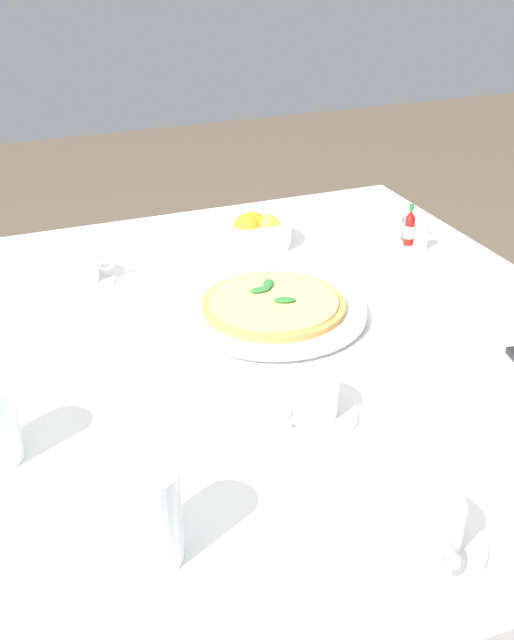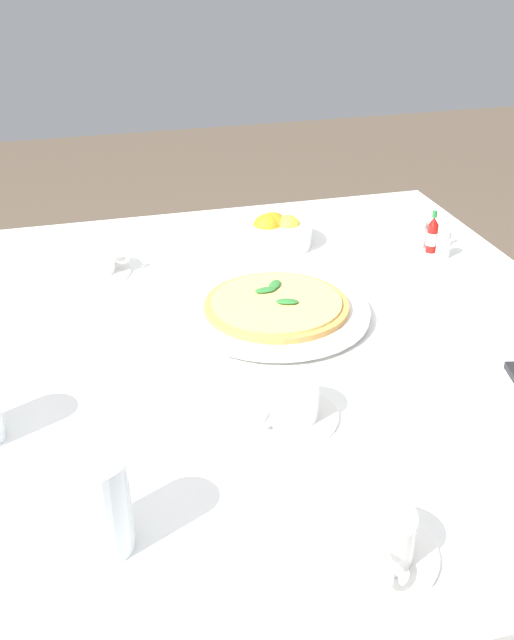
% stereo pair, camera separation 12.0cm
% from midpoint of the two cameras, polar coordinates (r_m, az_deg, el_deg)
% --- Properties ---
extents(dining_table, '(1.16, 1.16, 0.73)m').
position_cam_midpoint_polar(dining_table, '(1.24, 1.33, -6.96)').
color(dining_table, white).
rests_on(dining_table, ground_plane).
extents(pizza_plate, '(0.30, 0.30, 0.02)m').
position_cam_midpoint_polar(pizza_plate, '(1.24, 4.21, 0.51)').
color(pizza_plate, white).
rests_on(pizza_plate, dining_table).
extents(pizza, '(0.23, 0.23, 0.02)m').
position_cam_midpoint_polar(pizza, '(1.24, 4.23, 1.08)').
color(pizza, '#C68E47').
rests_on(pizza, pizza_plate).
extents(coffee_cup_near_left, '(0.13, 0.13, 0.06)m').
position_cam_midpoint_polar(coffee_cup_near_left, '(0.83, 13.19, -15.66)').
color(coffee_cup_near_left, white).
rests_on(coffee_cup_near_left, dining_table).
extents(coffee_cup_far_left, '(0.13, 0.13, 0.06)m').
position_cam_midpoint_polar(coffee_cup_far_left, '(1.41, -9.60, 4.29)').
color(coffee_cup_far_left, white).
rests_on(coffee_cup_far_left, dining_table).
extents(coffee_cup_far_right, '(0.13, 0.13, 0.06)m').
position_cam_midpoint_polar(coffee_cup_far_right, '(1.00, 5.81, -6.19)').
color(coffee_cup_far_right, white).
rests_on(coffee_cup_far_right, dining_table).
extents(water_glass_center_back, '(0.07, 0.07, 0.11)m').
position_cam_midpoint_polar(water_glass_center_back, '(0.81, -7.48, -13.77)').
color(water_glass_center_back, white).
rests_on(water_glass_center_back, dining_table).
extents(napkin_folded, '(0.25, 0.19, 0.02)m').
position_cam_midpoint_polar(napkin_folded, '(1.17, 20.81, -3.54)').
color(napkin_folded, white).
rests_on(napkin_folded, dining_table).
extents(dinner_knife, '(0.19, 0.06, 0.01)m').
position_cam_midpoint_polar(dinner_knife, '(1.16, 20.88, -2.89)').
color(dinner_knife, silver).
rests_on(dinner_knife, napkin_folded).
extents(citrus_bowl, '(0.15, 0.15, 0.07)m').
position_cam_midpoint_polar(citrus_bowl, '(1.51, 3.52, 6.48)').
color(citrus_bowl, white).
rests_on(citrus_bowl, dining_table).
extents(hot_sauce_bottle, '(0.02, 0.02, 0.08)m').
position_cam_midpoint_polar(hot_sauce_bottle, '(1.52, 15.08, 6.03)').
color(hot_sauce_bottle, '#B7140F').
rests_on(hot_sauce_bottle, dining_table).
extents(salt_shaker, '(0.03, 0.03, 0.06)m').
position_cam_midpoint_polar(salt_shaker, '(1.55, 14.22, 6.09)').
color(salt_shaker, white).
rests_on(salt_shaker, dining_table).
extents(pepper_shaker, '(0.03, 0.03, 0.06)m').
position_cam_midpoint_polar(pepper_shaker, '(1.51, 15.87, 5.34)').
color(pepper_shaker, white).
rests_on(pepper_shaker, dining_table).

